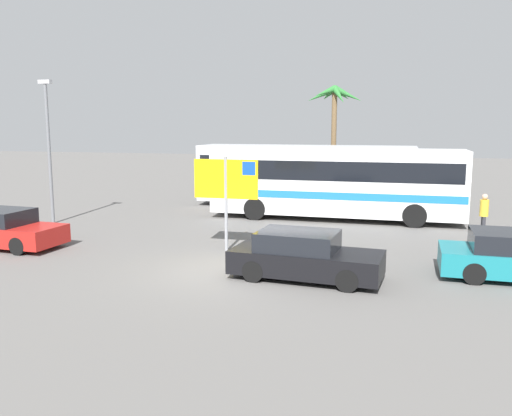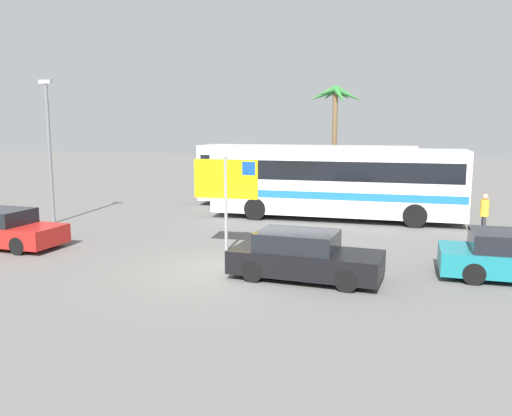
{
  "view_description": "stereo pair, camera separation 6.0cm",
  "coord_description": "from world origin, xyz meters",
  "px_view_note": "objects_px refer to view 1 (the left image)",
  "views": [
    {
      "loc": [
        4.61,
        -14.11,
        4.2
      ],
      "look_at": [
        -0.29,
        3.75,
        1.3
      ],
      "focal_mm": 37.0,
      "sensor_mm": 36.0,
      "label": 1
    },
    {
      "loc": [
        4.67,
        -14.1,
        4.2
      ],
      "look_at": [
        -0.29,
        3.75,
        1.3
      ],
      "focal_mm": 37.0,
      "sensor_mm": 36.0,
      "label": 2
    }
  ],
  "objects_px": {
    "bus_front_coach": "(336,180)",
    "ferry_sign": "(227,183)",
    "car_red": "(2,229)",
    "car_black": "(304,256)",
    "bus_rear_coach": "(305,172)",
    "pedestrian_near_sign": "(484,212)"
  },
  "relations": [
    {
      "from": "ferry_sign",
      "to": "car_red",
      "type": "height_order",
      "value": "ferry_sign"
    },
    {
      "from": "ferry_sign",
      "to": "car_black",
      "type": "bearing_deg",
      "value": -39.98
    },
    {
      "from": "bus_front_coach",
      "to": "car_red",
      "type": "height_order",
      "value": "bus_front_coach"
    },
    {
      "from": "car_black",
      "to": "bus_front_coach",
      "type": "bearing_deg",
      "value": 96.51
    },
    {
      "from": "bus_front_coach",
      "to": "car_red",
      "type": "bearing_deg",
      "value": -140.28
    },
    {
      "from": "bus_front_coach",
      "to": "bus_rear_coach",
      "type": "xyz_separation_m",
      "value": [
        -1.98,
        3.34,
        0.0
      ]
    },
    {
      "from": "ferry_sign",
      "to": "bus_front_coach",
      "type": "bearing_deg",
      "value": 68.91
    },
    {
      "from": "pedestrian_near_sign",
      "to": "bus_front_coach",
      "type": "bearing_deg",
      "value": 153.21
    },
    {
      "from": "bus_rear_coach",
      "to": "bus_front_coach",
      "type": "bearing_deg",
      "value": -59.33
    },
    {
      "from": "ferry_sign",
      "to": "car_black",
      "type": "relative_size",
      "value": 0.75
    },
    {
      "from": "ferry_sign",
      "to": "pedestrian_near_sign",
      "type": "xyz_separation_m",
      "value": [
        8.64,
        4.74,
        -1.35
      ]
    },
    {
      "from": "bus_rear_coach",
      "to": "ferry_sign",
      "type": "bearing_deg",
      "value": -94.0
    },
    {
      "from": "bus_front_coach",
      "to": "ferry_sign",
      "type": "distance_m",
      "value": 7.78
    },
    {
      "from": "bus_rear_coach",
      "to": "car_black",
      "type": "distance_m",
      "value": 13.37
    },
    {
      "from": "bus_front_coach",
      "to": "ferry_sign",
      "type": "bearing_deg",
      "value": -110.56
    },
    {
      "from": "bus_rear_coach",
      "to": "car_black",
      "type": "xyz_separation_m",
      "value": [
        2.31,
        -13.12,
        -1.15
      ]
    },
    {
      "from": "bus_front_coach",
      "to": "ferry_sign",
      "type": "height_order",
      "value": "ferry_sign"
    },
    {
      "from": "bus_rear_coach",
      "to": "car_black",
      "type": "height_order",
      "value": "bus_rear_coach"
    },
    {
      "from": "car_red",
      "to": "car_black",
      "type": "relative_size",
      "value": 1.0
    },
    {
      "from": "bus_rear_coach",
      "to": "car_red",
      "type": "height_order",
      "value": "bus_rear_coach"
    },
    {
      "from": "bus_rear_coach",
      "to": "car_red",
      "type": "distance_m",
      "value": 14.83
    },
    {
      "from": "ferry_sign",
      "to": "pedestrian_near_sign",
      "type": "height_order",
      "value": "ferry_sign"
    }
  ]
}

